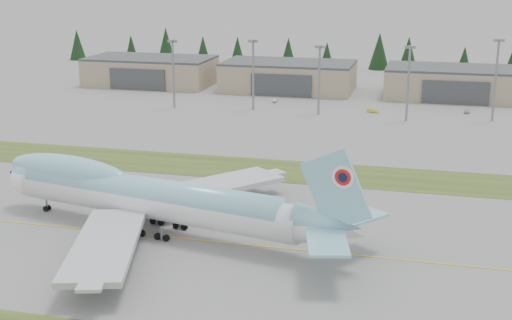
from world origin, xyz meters
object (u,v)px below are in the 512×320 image
(service_vehicle_a, at_px, (275,102))
(hangar_center, at_px, (289,76))
(boeing_747_freighter, at_px, (150,197))
(service_vehicle_b, at_px, (373,112))
(hangar_right, at_px, (455,83))
(hangar_left, at_px, (151,71))
(service_vehicle_c, at_px, (467,113))

(service_vehicle_a, bearing_deg, hangar_center, 88.16)
(boeing_747_freighter, height_order, service_vehicle_b, boeing_747_freighter)
(hangar_right, relative_size, service_vehicle_a, 12.44)
(boeing_747_freighter, bearing_deg, service_vehicle_b, 87.82)
(hangar_left, distance_m, service_vehicle_c, 121.54)
(boeing_747_freighter, bearing_deg, hangar_left, 124.23)
(service_vehicle_a, xyz_separation_m, service_vehicle_c, (63.42, -2.43, 0.00))
(hangar_left, distance_m, hangar_right, 115.00)
(boeing_747_freighter, height_order, service_vehicle_c, boeing_747_freighter)
(boeing_747_freighter, bearing_deg, service_vehicle_c, 76.41)
(hangar_right, bearing_deg, service_vehicle_c, -82.33)
(service_vehicle_a, relative_size, service_vehicle_c, 0.91)
(boeing_747_freighter, xyz_separation_m, service_vehicle_a, (-5.32, 123.85, -6.40))
(hangar_center, bearing_deg, hangar_right, 0.00)
(service_vehicle_a, height_order, service_vehicle_b, service_vehicle_a)
(hangar_center, relative_size, hangar_right, 1.00)
(service_vehicle_c, bearing_deg, service_vehicle_a, -177.87)
(hangar_center, bearing_deg, service_vehicle_b, -43.91)
(hangar_center, distance_m, service_vehicle_b, 48.00)
(hangar_right, height_order, service_vehicle_b, hangar_right)
(boeing_747_freighter, height_order, service_vehicle_a, boeing_747_freighter)
(service_vehicle_b, bearing_deg, service_vehicle_c, -55.23)
(hangar_left, relative_size, service_vehicle_a, 12.44)
(boeing_747_freighter, xyz_separation_m, hangar_right, (54.55, 147.71, -1.01))
(service_vehicle_a, height_order, service_vehicle_c, service_vehicle_a)
(hangar_right, height_order, service_vehicle_c, hangar_right)
(hangar_right, xyz_separation_m, service_vehicle_b, (-25.64, -33.08, -5.39))
(hangar_center, relative_size, service_vehicle_b, 12.84)
(hangar_left, height_order, service_vehicle_c, hangar_left)
(service_vehicle_c, bearing_deg, boeing_747_freighter, -111.25)
(hangar_left, bearing_deg, hangar_center, 0.00)
(boeing_747_freighter, xyz_separation_m, hangar_left, (-60.45, 147.71, -1.01))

